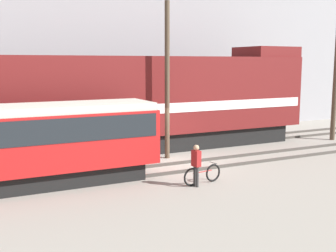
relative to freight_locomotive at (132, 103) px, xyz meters
The scene contains 10 objects.
ground_plane 4.37m from the freight_locomotive, 75.61° to the right, with size 120.00×120.00×0.00m, color gray.
track_near 5.08m from the freight_locomotive, 78.58° to the right, with size 60.00×1.50×0.14m.
track_far 2.70m from the freight_locomotive, ahead, with size 60.00×1.50×0.14m.
building_backdrop 8.66m from the freight_locomotive, 83.70° to the left, with size 49.44×6.00×12.23m.
freight_locomotive is the anchor object (origin of this frame).
streetcar 7.02m from the freight_locomotive, 141.83° to the right, with size 9.01×2.54×3.13m.
bicycle 7.18m from the freight_locomotive, 87.80° to the right, with size 1.80×0.46×0.78m.
person 7.21m from the freight_locomotive, 91.20° to the right, with size 0.27×0.39×1.63m.
utility_pole_center 2.65m from the freight_locomotive, 64.90° to the right, with size 0.24×0.24×7.60m.
utility_pole_right 12.57m from the freight_locomotive, ahead, with size 0.29×0.29×7.86m.
Camera 1 is at (-8.86, -17.14, 4.71)m, focal length 45.00 mm.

